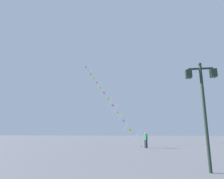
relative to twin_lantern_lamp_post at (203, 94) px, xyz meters
The scene contains 4 objects.
ground_plane 12.42m from the twin_lantern_lamp_post, 98.78° to the left, with size 160.00×160.00×0.00m, color gray.
twin_lantern_lamp_post is the anchor object (origin of this frame).
kite_train 25.22m from the twin_lantern_lamp_post, 111.60° to the left, with size 11.97×16.43×16.26m.
kite_flyer 13.91m from the twin_lantern_lamp_post, 100.22° to the left, with size 0.48×0.59×1.71m.
Camera 1 is at (-1.15, -1.30, 1.74)m, focal length 31.15 mm.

